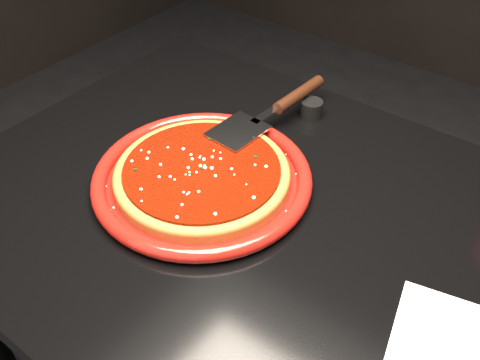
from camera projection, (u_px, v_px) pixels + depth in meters
name	position (u px, v px, depth m)	size (l,w,h in m)	color
table	(280.00, 352.00, 1.11)	(1.20, 0.80, 0.75)	black
plate	(202.00, 178.00, 0.93)	(0.38, 0.38, 0.03)	maroon
pizza_crust	(202.00, 176.00, 0.93)	(0.31, 0.31, 0.02)	brown
pizza_crust_rim	(202.00, 173.00, 0.92)	(0.31, 0.31, 0.02)	brown
pizza_sauce	(202.00, 170.00, 0.92)	(0.27, 0.27, 0.01)	#661002
parmesan_dusting	(202.00, 167.00, 0.92)	(0.26, 0.26, 0.01)	beige
basil_flecks	(202.00, 167.00, 0.92)	(0.24, 0.24, 0.00)	black
pizza_server	(272.00, 110.00, 1.03)	(0.10, 0.35, 0.03)	silver
napkin_a	(455.00, 347.00, 0.70)	(0.16, 0.16, 0.00)	white
ramekin	(311.00, 109.00, 1.09)	(0.05, 0.05, 0.03)	black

